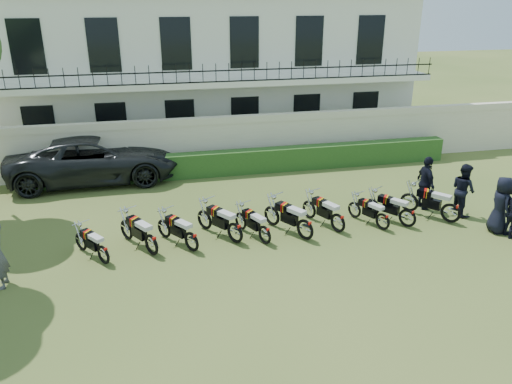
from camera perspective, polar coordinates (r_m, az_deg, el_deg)
ground at (r=14.63m, az=0.85°, el=-7.23°), size 100.00×100.00×0.00m
perimeter_wall at (r=21.50m, az=-4.13°, el=5.66°), size 30.00×0.35×2.30m
hedge at (r=21.11m, az=-1.06°, el=3.50°), size 18.00×0.60×1.00m
building at (r=26.80m, az=-6.29°, el=14.30°), size 20.40×9.60×7.40m
motorcycle_0 at (r=14.60m, az=-17.09°, el=-6.39°), size 1.08×1.48×0.95m
motorcycle_1 at (r=14.70m, az=-11.90°, el=-5.36°), size 1.13×1.77×1.10m
motorcycle_2 at (r=14.72m, az=-7.40°, el=-5.13°), size 1.15×1.63×1.04m
motorcycle_3 at (r=15.08m, az=-2.42°, el=-4.14°), size 1.22×1.75×1.11m
motorcycle_4 at (r=15.04m, az=1.01°, el=-4.43°), size 0.88×1.70×1.00m
motorcycle_5 at (r=15.32m, az=5.65°, el=-3.74°), size 1.17×1.84×1.14m
motorcycle_6 at (r=15.96m, az=9.37°, el=-3.00°), size 0.94×1.83×1.07m
motorcycle_7 at (r=16.44m, az=14.32°, el=-2.85°), size 0.86×1.62×0.95m
motorcycle_8 at (r=16.83m, az=16.97°, el=-2.39°), size 1.17×1.63×1.05m
motorcycle_9 at (r=17.59m, az=21.43°, el=-1.76°), size 1.36×1.73×1.15m
suv at (r=21.12m, az=-17.95°, el=3.65°), size 6.73×3.24×1.85m
officer_3 at (r=17.44m, az=26.18°, el=-1.32°), size 0.74×0.99×1.85m
officer_4 at (r=18.32m, az=22.59°, el=0.27°), size 0.75×0.93×1.82m
officer_5 at (r=18.36m, az=18.83°, el=0.98°), size 0.55×1.15×1.91m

